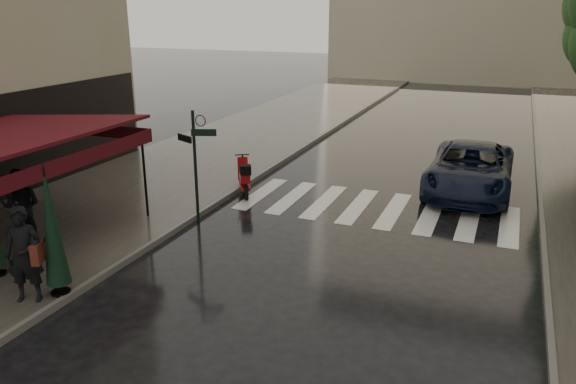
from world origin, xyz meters
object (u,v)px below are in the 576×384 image
Objects in this scene: scooter at (244,178)px; pedestrian_with_umbrella at (18,218)px; parked_car at (470,169)px; parasol_front at (52,227)px; pedestrian_terrace at (21,206)px.

pedestrian_with_umbrella is at bearing -127.49° from scooter.
parked_car is 2.02× the size of parasol_front.
pedestrian_terrace reaches higher than scooter.
parked_car is (9.61, 8.59, -0.32)m from pedestrian_terrace.
pedestrian_with_umbrella is 1.71× the size of scooter.
parasol_front reaches higher than pedestrian_with_umbrella.
pedestrian_with_umbrella is 0.62m from parasol_front.
pedestrian_terrace is 6.51m from scooter.
pedestrian_with_umbrella is 13.01m from parked_car.
pedestrian_terrace is at bearing 147.40° from parasol_front.
parasol_front is at bearing 24.99° from pedestrian_with_umbrella.
pedestrian_with_umbrella is at bearing -129.41° from parasol_front.
pedestrian_terrace is (-2.27, 2.10, -0.78)m from pedestrian_with_umbrella.
pedestrian_terrace is at bearing -150.02° from scooter.
parasol_front is (-6.98, -10.27, 0.80)m from parked_car.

